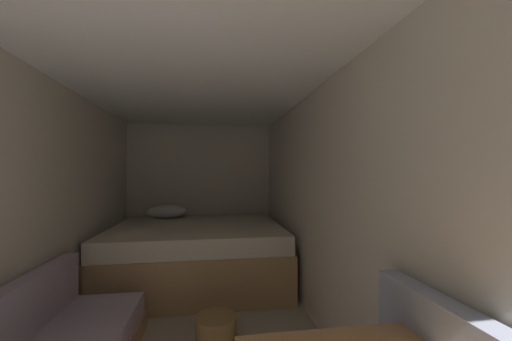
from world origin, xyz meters
TOP-DOWN VIEW (x-y plane):
  - wall_back at (0.00, 4.31)m, footprint 2.31×0.05m
  - wall_left at (-1.13, 1.87)m, footprint 0.05×4.83m
  - wall_right at (1.13, 1.87)m, footprint 0.05×4.83m
  - ceiling_slab at (0.00, 1.87)m, footprint 2.31×4.83m
  - bed at (-0.01, 3.38)m, footprint 2.09×1.73m
  - wicker_basket at (0.21, 1.98)m, footprint 0.33×0.33m

SIDE VIEW (x-z plane):
  - wicker_basket at x=0.21m, z-range 0.00..0.23m
  - bed at x=-0.01m, z-range -0.09..0.82m
  - wall_back at x=0.00m, z-range 0.00..2.14m
  - wall_left at x=-1.13m, z-range 0.00..2.14m
  - wall_right at x=1.13m, z-range 0.00..2.14m
  - ceiling_slab at x=0.00m, z-range 2.14..2.19m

